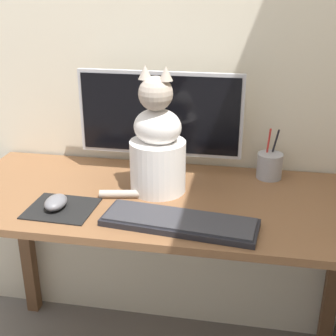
{
  "coord_description": "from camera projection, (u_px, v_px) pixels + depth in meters",
  "views": [
    {
      "loc": [
        0.27,
        -1.35,
        1.42
      ],
      "look_at": [
        0.04,
        -0.07,
        0.88
      ],
      "focal_mm": 50.0,
      "sensor_mm": 36.0,
      "label": 1
    }
  ],
  "objects": [
    {
      "name": "wall_back",
      "position": [
        176.0,
        27.0,
        1.63
      ],
      "size": [
        7.0,
        0.04,
        2.5
      ],
      "color": "beige",
      "rests_on": "ground_plane"
    },
    {
      "name": "desk",
      "position": [
        159.0,
        226.0,
        1.57
      ],
      "size": [
        1.36,
        0.59,
        0.75
      ],
      "color": "brown",
      "rests_on": "ground_plane"
    },
    {
      "name": "monitor",
      "position": [
        160.0,
        119.0,
        1.64
      ],
      "size": [
        0.58,
        0.17,
        0.37
      ],
      "color": "#B2B2B7",
      "rests_on": "desk"
    },
    {
      "name": "keyboard",
      "position": [
        180.0,
        222.0,
        1.35
      ],
      "size": [
        0.46,
        0.19,
        0.02
      ],
      "rotation": [
        0.0,
        0.0,
        -0.11
      ],
      "color": "black",
      "rests_on": "desk"
    },
    {
      "name": "mousepad_left",
      "position": [
        61.0,
        208.0,
        1.44
      ],
      "size": [
        0.21,
        0.19,
        0.0
      ],
      "rotation": [
        0.0,
        0.0,
        -0.03
      ],
      "color": "black",
      "rests_on": "desk"
    },
    {
      "name": "computer_mouse_left",
      "position": [
        56.0,
        202.0,
        1.43
      ],
      "size": [
        0.06,
        0.1,
        0.04
      ],
      "color": "slate",
      "rests_on": "mousepad_left"
    },
    {
      "name": "cat",
      "position": [
        157.0,
        147.0,
        1.51
      ],
      "size": [
        0.28,
        0.21,
        0.42
      ],
      "rotation": [
        0.0,
        0.0,
        -0.17
      ],
      "color": "white",
      "rests_on": "desk"
    },
    {
      "name": "pen_cup",
      "position": [
        270.0,
        165.0,
        1.65
      ],
      "size": [
        0.09,
        0.09,
        0.18
      ],
      "color": "#99999E",
      "rests_on": "desk"
    }
  ]
}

